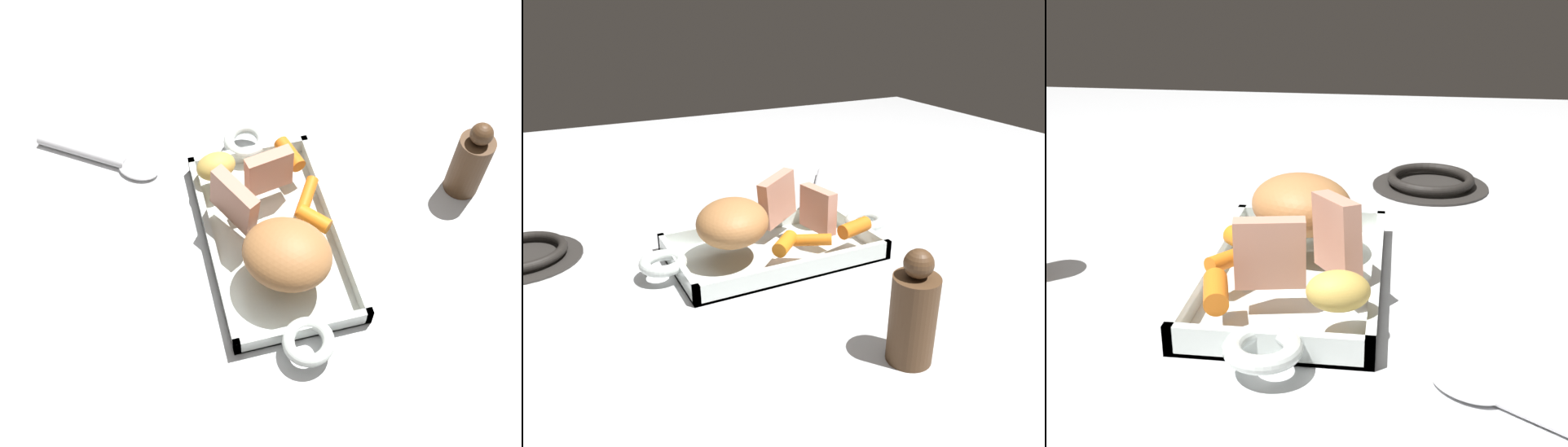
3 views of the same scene
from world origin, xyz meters
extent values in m
plane|color=silver|center=(0.00, 0.00, 0.00)|extent=(2.20, 2.20, 0.00)
cube|color=silver|center=(0.00, 0.00, 0.00)|extent=(0.32, 0.19, 0.01)
cube|color=silver|center=(0.00, 0.09, 0.02)|extent=(0.32, 0.01, 0.03)
cube|color=silver|center=(0.00, -0.09, 0.02)|extent=(0.32, 0.01, 0.03)
cube|color=silver|center=(0.16, 0.00, 0.02)|extent=(0.01, 0.19, 0.03)
cube|color=silver|center=(-0.16, 0.00, 0.02)|extent=(0.01, 0.19, 0.03)
torus|color=silver|center=(0.18, 0.00, 0.03)|extent=(0.07, 0.07, 0.02)
torus|color=silver|center=(-0.18, 0.00, 0.03)|extent=(0.07, 0.07, 0.02)
ellipsoid|color=#AD7240|center=(0.07, 0.00, 0.07)|extent=(0.16, 0.17, 0.07)
cube|color=tan|center=(-0.08, 0.01, 0.07)|extent=(0.03, 0.07, 0.07)
cube|color=tan|center=(-0.03, -0.05, 0.08)|extent=(0.09, 0.06, 0.09)
cylinder|color=orange|center=(0.01, 0.06, 0.05)|extent=(0.05, 0.05, 0.02)
cylinder|color=orange|center=(-0.03, 0.06, 0.04)|extent=(0.07, 0.05, 0.02)
cylinder|color=orange|center=(-0.12, 0.06, 0.05)|extent=(0.06, 0.04, 0.02)
ellipsoid|color=gold|center=(-0.12, -0.06, 0.05)|extent=(0.05, 0.07, 0.04)
cylinder|color=#282623|center=(0.36, -0.16, 0.00)|extent=(0.18, 0.18, 0.01)
torus|color=black|center=(0.36, -0.16, 0.01)|extent=(0.14, 0.14, 0.01)
ellipsoid|color=white|center=(-0.18, -0.18, 0.01)|extent=(0.07, 0.08, 0.01)
camera|label=1|loc=(0.50, -0.14, 0.82)|focal=45.07mm
camera|label=2|loc=(0.32, 0.69, 0.39)|focal=36.21mm
camera|label=3|loc=(-0.68, -0.10, 0.35)|focal=47.53mm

